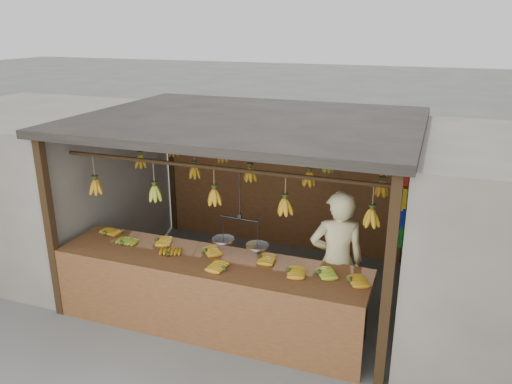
% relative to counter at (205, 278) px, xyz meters
% --- Properties ---
extents(ground, '(80.00, 80.00, 0.00)m').
position_rel_counter_xyz_m(ground, '(0.07, 1.23, -0.72)').
color(ground, '#5B5B57').
extents(stall, '(4.30, 3.30, 2.40)m').
position_rel_counter_xyz_m(stall, '(0.07, 1.56, 1.25)').
color(stall, black).
rests_on(stall, ground).
extents(neighbor_left, '(3.00, 3.00, 2.30)m').
position_rel_counter_xyz_m(neighbor_left, '(-3.53, 1.23, 0.43)').
color(neighbor_left, slate).
rests_on(neighbor_left, ground).
extents(counter, '(3.77, 0.86, 0.96)m').
position_rel_counter_xyz_m(counter, '(0.00, 0.00, 0.00)').
color(counter, brown).
rests_on(counter, ground).
extents(hanging_bananas, '(3.60, 2.22, 0.39)m').
position_rel_counter_xyz_m(hanging_bananas, '(0.08, 1.25, 0.90)').
color(hanging_bananas, '#B17B12').
rests_on(hanging_bananas, ground).
extents(balance_scale, '(0.69, 0.28, 0.89)m').
position_rel_counter_xyz_m(balance_scale, '(0.35, 0.23, 0.46)').
color(balance_scale, black).
rests_on(balance_scale, ground).
extents(vendor, '(0.74, 0.61, 1.75)m').
position_rel_counter_xyz_m(vendor, '(1.41, 0.63, 0.16)').
color(vendor, beige).
rests_on(vendor, ground).
extents(bag_bundles, '(0.08, 0.26, 1.31)m').
position_rel_counter_xyz_m(bag_bundles, '(2.01, 2.58, 0.26)').
color(bag_bundles, red).
rests_on(bag_bundles, ground).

